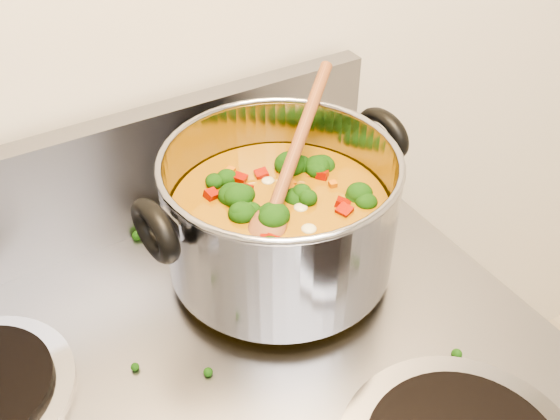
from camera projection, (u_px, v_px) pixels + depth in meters
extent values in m
cube|color=gray|center=(91.00, 189.00, 0.73)|extent=(0.75, 0.03, 0.16)
cylinder|color=#A5A5AD|center=(289.00, 262.00, 0.75)|extent=(0.19, 0.19, 0.01)
cylinder|color=black|center=(289.00, 257.00, 0.74)|extent=(0.15, 0.15, 0.01)
cylinder|color=#96979E|center=(280.00, 212.00, 0.69)|extent=(0.26, 0.26, 0.14)
torus|color=#96979E|center=(280.00, 161.00, 0.65)|extent=(0.26, 0.26, 0.01)
cylinder|color=#905E0D|center=(280.00, 231.00, 0.71)|extent=(0.24, 0.24, 0.08)
torus|color=black|center=(155.00, 231.00, 0.59)|extent=(0.03, 0.08, 0.08)
torus|color=black|center=(382.00, 134.00, 0.73)|extent=(0.03, 0.08, 0.08)
ellipsoid|color=black|center=(340.00, 248.00, 0.63)|extent=(0.04, 0.04, 0.03)
ellipsoid|color=black|center=(290.00, 162.00, 0.74)|extent=(0.04, 0.04, 0.03)
ellipsoid|color=black|center=(283.00, 237.00, 0.64)|extent=(0.04, 0.04, 0.03)
ellipsoid|color=black|center=(261.00, 269.00, 0.60)|extent=(0.04, 0.04, 0.03)
ellipsoid|color=black|center=(272.00, 224.00, 0.66)|extent=(0.04, 0.04, 0.03)
ellipsoid|color=black|center=(297.00, 171.00, 0.73)|extent=(0.04, 0.04, 0.03)
ellipsoid|color=black|center=(312.00, 180.00, 0.72)|extent=(0.04, 0.04, 0.03)
ellipsoid|color=black|center=(239.00, 175.00, 0.72)|extent=(0.04, 0.04, 0.03)
ellipsoid|color=black|center=(273.00, 271.00, 0.60)|extent=(0.04, 0.04, 0.03)
ellipsoid|color=black|center=(206.00, 178.00, 0.72)|extent=(0.04, 0.04, 0.03)
ellipsoid|color=black|center=(202.00, 183.00, 0.71)|extent=(0.04, 0.04, 0.03)
ellipsoid|color=maroon|center=(319.00, 158.00, 0.75)|extent=(0.01, 0.01, 0.01)
ellipsoid|color=maroon|center=(344.00, 199.00, 0.69)|extent=(0.01, 0.01, 0.01)
ellipsoid|color=maroon|center=(294.00, 213.00, 0.67)|extent=(0.01, 0.01, 0.01)
ellipsoid|color=maroon|center=(307.00, 188.00, 0.70)|extent=(0.01, 0.01, 0.01)
ellipsoid|color=maroon|center=(298.00, 237.00, 0.64)|extent=(0.01, 0.01, 0.01)
ellipsoid|color=maroon|center=(284.00, 203.00, 0.68)|extent=(0.01, 0.01, 0.01)
ellipsoid|color=maroon|center=(280.00, 240.00, 0.64)|extent=(0.01, 0.01, 0.01)
ellipsoid|color=maroon|center=(270.00, 218.00, 0.66)|extent=(0.01, 0.01, 0.01)
ellipsoid|color=maroon|center=(355.00, 226.00, 0.65)|extent=(0.01, 0.01, 0.01)
ellipsoid|color=maroon|center=(200.00, 245.00, 0.63)|extent=(0.01, 0.01, 0.01)
ellipsoid|color=maroon|center=(203.00, 198.00, 0.69)|extent=(0.01, 0.01, 0.01)
ellipsoid|color=maroon|center=(274.00, 262.00, 0.61)|extent=(0.01, 0.01, 0.01)
ellipsoid|color=maroon|center=(239.00, 209.00, 0.68)|extent=(0.01, 0.01, 0.01)
ellipsoid|color=maroon|center=(313.00, 163.00, 0.74)|extent=(0.01, 0.01, 0.01)
ellipsoid|color=#B75C0A|center=(317.00, 182.00, 0.71)|extent=(0.01, 0.01, 0.01)
ellipsoid|color=#B75C0A|center=(324.00, 252.00, 0.62)|extent=(0.01, 0.01, 0.01)
ellipsoid|color=#B75C0A|center=(269.00, 173.00, 0.73)|extent=(0.01, 0.01, 0.01)
ellipsoid|color=#B75C0A|center=(277.00, 227.00, 0.65)|extent=(0.01, 0.01, 0.01)
ellipsoid|color=#B75C0A|center=(368.00, 214.00, 0.67)|extent=(0.01, 0.01, 0.01)
ellipsoid|color=#B75C0A|center=(193.00, 197.00, 0.69)|extent=(0.01, 0.01, 0.01)
ellipsoid|color=#B75C0A|center=(336.00, 237.00, 0.64)|extent=(0.01, 0.01, 0.01)
ellipsoid|color=#B75C0A|center=(289.00, 150.00, 0.76)|extent=(0.01, 0.01, 0.01)
ellipsoid|color=#B75C0A|center=(326.00, 230.00, 0.65)|extent=(0.01, 0.01, 0.01)
ellipsoid|color=#B75C0A|center=(265.00, 208.00, 0.68)|extent=(0.01, 0.01, 0.01)
ellipsoid|color=#B75C0A|center=(192.00, 214.00, 0.67)|extent=(0.01, 0.01, 0.01)
ellipsoid|color=#B75C0A|center=(320.00, 194.00, 0.70)|extent=(0.01, 0.01, 0.01)
ellipsoid|color=#C9C08A|center=(281.00, 222.00, 0.66)|extent=(0.02, 0.02, 0.01)
ellipsoid|color=#C9C08A|center=(217.00, 249.00, 0.63)|extent=(0.02, 0.02, 0.01)
ellipsoid|color=#C9C08A|center=(205.00, 244.00, 0.63)|extent=(0.02, 0.02, 0.01)
ellipsoid|color=#C9C08A|center=(261.00, 229.00, 0.65)|extent=(0.02, 0.02, 0.01)
ellipsoid|color=#C9C08A|center=(305.00, 197.00, 0.69)|extent=(0.02, 0.02, 0.01)
ellipsoid|color=#C9C08A|center=(320.00, 227.00, 0.65)|extent=(0.02, 0.02, 0.01)
ellipsoid|color=#C9C08A|center=(279.00, 188.00, 0.70)|extent=(0.02, 0.02, 0.01)
ellipsoid|color=brown|center=(266.00, 231.00, 0.65)|extent=(0.08, 0.08, 0.04)
cylinder|color=brown|center=(299.00, 142.00, 0.70)|extent=(0.18, 0.16, 0.10)
ellipsoid|color=black|center=(262.00, 409.00, 0.59)|extent=(0.01, 0.01, 0.01)
ellipsoid|color=black|center=(404.00, 230.00, 0.79)|extent=(0.01, 0.01, 0.01)
ellipsoid|color=black|center=(338.00, 363.00, 0.63)|extent=(0.01, 0.01, 0.01)
ellipsoid|color=black|center=(362.00, 362.00, 0.63)|extent=(0.01, 0.01, 0.01)
ellipsoid|color=black|center=(268.00, 189.00, 0.86)|extent=(0.01, 0.01, 0.01)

